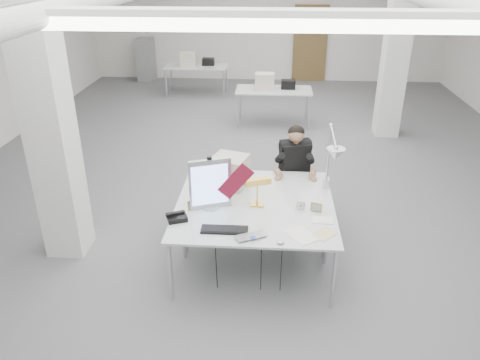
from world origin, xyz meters
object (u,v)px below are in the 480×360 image
Objects in this scene: office_chair at (293,184)px; bankers_lamp at (257,191)px; seated_person at (295,157)px; monitor at (210,184)px; beige_monitor at (230,171)px; laptop at (253,239)px; desk_phone at (177,217)px; desk_main at (253,224)px; architect_lamp at (330,166)px.

office_chair is 1.31m from bankers_lamp.
monitor is (-0.98, -1.17, 0.15)m from seated_person.
beige_monitor is (0.17, 0.57, -0.10)m from monitor.
bankers_lamp is at bearing 62.55° from laptop.
desk_phone is (-0.85, -0.38, -0.15)m from bankers_lamp.
seated_person is 1.19m from bankers_lamp.
seated_person is at bearing 71.88° from desk_main.
bankers_lamp reaches higher than desk_main.
seated_person is (0.49, 1.49, 0.16)m from desk_main.
seated_person is at bearing 26.63° from desk_phone.
bankers_lamp is 1.71× the size of desk_phone.
architect_lamp is (1.34, 0.34, 0.11)m from monitor.
desk_phone is 1.02m from beige_monitor.
office_chair is 2.03m from desk_phone.
architect_lamp is at bearing -5.80° from monitor.
seated_person is at bearing 49.02° from laptop.
laptop reaches higher than desk_main.
laptop is 1.56× the size of desk_phone.
desk_phone is (-1.31, -1.52, 0.30)m from office_chair.
desk_phone is at bearing -157.98° from monitor.
laptop is 1.28m from beige_monitor.
architect_lamp is at bearing 23.37° from laptop.
monitor is at bearing -88.81° from beige_monitor.
monitor is at bearing 147.17° from desk_main.
architect_lamp reaches higher than seated_person.
monitor reaches higher than beige_monitor.
desk_phone is at bearing 178.59° from desk_main.
seated_person is at bearing 53.60° from beige_monitor.
monitor reaches higher than desk_phone.
desk_main is at bearing -123.28° from office_chair.
office_chair is 1.95m from laptop.
office_chair is at bearing 55.81° from beige_monitor.
office_chair reaches higher than desk_phone.
laptop is 1.35m from architect_lamp.
monitor is (-0.98, -1.22, 0.57)m from office_chair.
seated_person is at bearing -105.70° from office_chair.
desk_main is 1.88× the size of office_chair.
monitor reaches higher than desk_main.
laptop is (0.01, -0.32, 0.03)m from desk_main.
desk_phone is (-0.83, 0.34, 0.01)m from laptop.
monitor is 0.52m from desk_phone.
beige_monitor is at bearing -157.22° from office_chair.
desk_phone is (-1.31, -1.47, -0.12)m from seated_person.
office_chair is 1.19× the size of architect_lamp.
seated_person is 1.54m from monitor.
laptop is 0.90m from desk_phone.
architect_lamp is at bearing 37.96° from desk_main.
office_chair reaches higher than laptop.
monitor is 0.54m from bankers_lamp.
bankers_lamp is at bearing -160.21° from architect_lamp.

